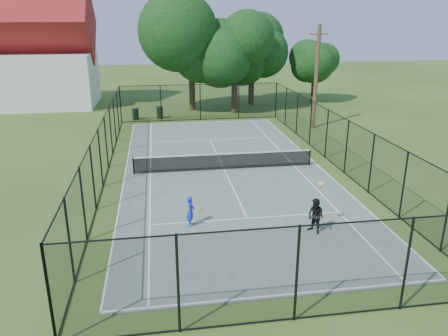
{
  "coord_description": "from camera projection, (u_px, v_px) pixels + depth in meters",
  "views": [
    {
      "loc": [
        -3.56,
        -22.92,
        8.16
      ],
      "look_at": [
        -0.48,
        -3.0,
        1.2
      ],
      "focal_mm": 35.0,
      "sensor_mm": 36.0,
      "label": 1
    }
  ],
  "objects": [
    {
      "name": "tennis_net",
      "position": [
        224.0,
        161.0,
        24.4
      ],
      "size": [
        10.08,
        0.08,
        0.95
      ],
      "color": "black",
      "rests_on": "tennis_court"
    },
    {
      "name": "trash_bin_left",
      "position": [
        136.0,
        114.0,
        36.73
      ],
      "size": [
        0.58,
        0.58,
        0.93
      ],
      "color": "black",
      "rests_on": "ground"
    },
    {
      "name": "tree_near_left",
      "position": [
        191.0,
        45.0,
        38.85
      ],
      "size": [
        7.34,
        7.34,
        9.57
      ],
      "color": "#332114",
      "rests_on": "ground"
    },
    {
      "name": "player_black",
      "position": [
        316.0,
        216.0,
        17.14
      ],
      "size": [
        0.83,
        0.93,
        2.02
      ],
      "color": "black",
      "rests_on": "tennis_court"
    },
    {
      "name": "tennis_court",
      "position": [
        224.0,
        170.0,
        24.58
      ],
      "size": [
        11.0,
        24.0,
        0.06
      ],
      "primitive_type": "cube",
      "color": "#58685E",
      "rests_on": "ground"
    },
    {
      "name": "player_blue",
      "position": [
        191.0,
        211.0,
        17.77
      ],
      "size": [
        0.79,
        0.53,
        1.29
      ],
      "color": "blue",
      "rests_on": "tennis_court"
    },
    {
      "name": "tree_near_right",
      "position": [
        252.0,
        52.0,
        41.88
      ],
      "size": [
        5.7,
        5.7,
        7.87
      ],
      "color": "#332114",
      "rests_on": "ground"
    },
    {
      "name": "trash_bin_right",
      "position": [
        160.0,
        112.0,
        37.12
      ],
      "size": [
        0.58,
        0.58,
        1.02
      ],
      "color": "black",
      "rests_on": "ground"
    },
    {
      "name": "ground",
      "position": [
        224.0,
        171.0,
        24.59
      ],
      "size": [
        120.0,
        120.0,
        0.0
      ],
      "primitive_type": "plane",
      "color": "#334E1A"
    },
    {
      "name": "fence",
      "position": [
        224.0,
        145.0,
        24.1
      ],
      "size": [
        13.1,
        26.1,
        3.0
      ],
      "color": "black",
      "rests_on": "ground"
    },
    {
      "name": "utility_pole",
      "position": [
        316.0,
        77.0,
        32.94
      ],
      "size": [
        1.4,
        0.3,
        7.71
      ],
      "color": "#4C3823",
      "rests_on": "ground"
    },
    {
      "name": "tree_near_mid",
      "position": [
        235.0,
        53.0,
        37.86
      ],
      "size": [
        6.56,
        6.56,
        8.58
      ],
      "color": "#332114",
      "rests_on": "ground"
    },
    {
      "name": "building",
      "position": [
        10.0,
        54.0,
        41.08
      ],
      "size": [
        15.3,
        8.15,
        11.87
      ],
      "color": "silver",
      "rests_on": "ground"
    },
    {
      "name": "tree_far_right",
      "position": [
        316.0,
        65.0,
        43.09
      ],
      "size": [
        4.61,
        4.61,
        6.09
      ],
      "color": "#332114",
      "rests_on": "ground"
    }
  ]
}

